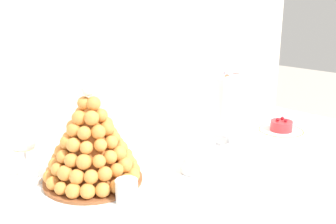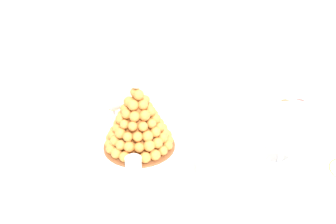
{
  "view_description": "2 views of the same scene",
  "coord_description": "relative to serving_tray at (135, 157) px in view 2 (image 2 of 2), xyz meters",
  "views": [
    {
      "loc": [
        -0.78,
        -0.78,
        1.31
      ],
      "look_at": [
        0.01,
        -0.03,
        0.98
      ],
      "focal_mm": 42.43,
      "sensor_mm": 36.0,
      "label": 1
    },
    {
      "loc": [
        -0.09,
        -0.99,
        1.54
      ],
      "look_at": [
        -0.08,
        -0.03,
        1.01
      ],
      "focal_mm": 35.47,
      "sensor_mm": 36.0,
      "label": 2
    }
  ],
  "objects": [
    {
      "name": "serving_tray",
      "position": [
        0.0,
        0.0,
        0.0
      ],
      "size": [
        0.69,
        0.33,
        0.02
      ],
      "color": "white",
      "rests_on": "buffet_table"
    },
    {
      "name": "croquembouche",
      "position": [
        0.01,
        0.07,
        0.11
      ],
      "size": [
        0.28,
        0.28,
        0.28
      ],
      "color": "brown",
      "rests_on": "serving_tray"
    },
    {
      "name": "dessert_cup_left",
      "position": [
        -0.25,
        -0.09,
        0.02
      ],
      "size": [
        0.06,
        0.06,
        0.05
      ],
      "color": "silver",
      "rests_on": "serving_tray"
    },
    {
      "name": "dessert_cup_centre",
      "position": [
        0.25,
        -0.09,
        0.03
      ],
      "size": [
        0.06,
        0.06,
        0.05
      ],
      "color": "silver",
      "rests_on": "serving_tray"
    },
    {
      "name": "macaron_goblet",
      "position": [
        0.53,
        -0.03,
        0.16
      ],
      "size": [
        0.14,
        0.14,
        0.26
      ],
      "color": "white",
      "rests_on": "buffet_table"
    },
    {
      "name": "dessert_cup_mid_left",
      "position": [
        0.0,
        -0.09,
        0.03
      ],
      "size": [
        0.06,
        0.06,
        0.06
      ],
      "color": "silver",
      "rests_on": "serving_tray"
    },
    {
      "name": "buffet_table",
      "position": [
        0.2,
        -0.01,
        -0.09
      ],
      "size": [
        1.76,
        0.92,
        0.79
      ],
      "color": "brown",
      "rests_on": "ground_plane"
    },
    {
      "name": "wine_glass",
      "position": [
        -0.1,
        0.23,
        0.11
      ],
      "size": [
        0.08,
        0.08,
        0.17
      ],
      "color": "silver",
      "rests_on": "buffet_table"
    }
  ]
}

